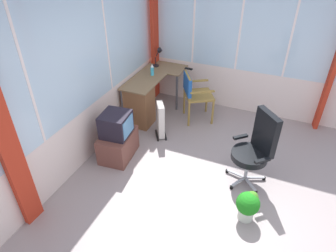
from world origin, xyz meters
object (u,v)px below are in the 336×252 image
object	(u,v)px
tv_on_stand	(118,138)
space_heater	(160,119)
tv_remote	(189,69)
desk	(141,102)
wooden_armchair	(193,91)
potted_plant	(248,204)
office_chair	(257,146)
desk_lamp	(160,54)
spray_bottle	(152,70)

from	to	relation	value
tv_on_stand	space_heater	xyz separation A→B (m)	(0.77, -0.38, -0.02)
tv_remote	tv_on_stand	distance (m)	2.08
desk	tv_on_stand	size ratio (longest dim) A/B	1.84
tv_remote	wooden_armchair	distance (m)	0.60
tv_on_stand	potted_plant	distance (m)	2.15
tv_on_stand	space_heater	bearing A→B (deg)	-26.36
wooden_armchair	tv_on_stand	size ratio (longest dim) A/B	1.17
tv_remote	office_chair	world-z (taller)	office_chair
office_chair	tv_on_stand	bearing A→B (deg)	97.97
tv_remote	space_heater	xyz separation A→B (m)	(-1.22, 0.05, -0.45)
potted_plant	desk	bearing A→B (deg)	56.37
desk	tv_remote	bearing A→B (deg)	-30.57
tv_remote	wooden_armchair	bearing A→B (deg)	-149.08
tv_on_stand	desk_lamp	bearing A→B (deg)	4.70
tv_on_stand	potted_plant	world-z (taller)	tv_on_stand
wooden_armchair	space_heater	distance (m)	0.82
space_heater	tv_on_stand	bearing A→B (deg)	153.64
tv_remote	spray_bottle	distance (m)	0.74
spray_bottle	office_chair	world-z (taller)	office_chair
office_chair	tv_on_stand	xyz separation A→B (m)	(-0.28, 2.03, -0.26)
office_chair	space_heater	size ratio (longest dim) A/B	1.73
wooden_armchair	tv_remote	bearing A→B (deg)	27.98
desk_lamp	space_heater	world-z (taller)	desk_lamp
desk_lamp	tv_on_stand	world-z (taller)	desk_lamp
desk_lamp	wooden_armchair	world-z (taller)	desk_lamp
space_heater	spray_bottle	bearing A→B (deg)	33.92
potted_plant	wooden_armchair	bearing A→B (deg)	36.04
spray_bottle	tv_on_stand	xyz separation A→B (m)	(-1.47, -0.09, -0.52)
space_heater	potted_plant	bearing A→B (deg)	-125.15
tv_on_stand	space_heater	size ratio (longest dim) A/B	1.22
tv_remote	space_heater	world-z (taller)	tv_remote
desk	wooden_armchair	xyz separation A→B (m)	(0.44, -0.83, 0.19)
spray_bottle	office_chair	xyz separation A→B (m)	(-1.19, -2.12, -0.26)
tv_remote	space_heater	size ratio (longest dim) A/B	0.24
desk_lamp	spray_bottle	size ratio (longest dim) A/B	1.64
desk	potted_plant	world-z (taller)	desk
spray_bottle	space_heater	size ratio (longest dim) A/B	0.34
desk	space_heater	size ratio (longest dim) A/B	2.25
office_chair	tv_remote	bearing A→B (deg)	43.11
desk	wooden_armchair	world-z (taller)	wooden_armchair
desk_lamp	tv_on_stand	bearing A→B (deg)	-175.30
spray_bottle	tv_remote	bearing A→B (deg)	-45.89
tv_remote	tv_on_stand	xyz separation A→B (m)	(-1.98, 0.43, -0.43)
spray_bottle	space_heater	distance (m)	1.01
space_heater	potted_plant	size ratio (longest dim) A/B	1.56
desk_lamp	wooden_armchair	distance (m)	1.07
desk_lamp	tv_remote	world-z (taller)	desk_lamp
space_heater	wooden_armchair	bearing A→B (deg)	-24.72
wooden_armchair	tv_on_stand	xyz separation A→B (m)	(-1.47, 0.71, -0.25)
desk_lamp	office_chair	bearing A→B (deg)	-127.41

